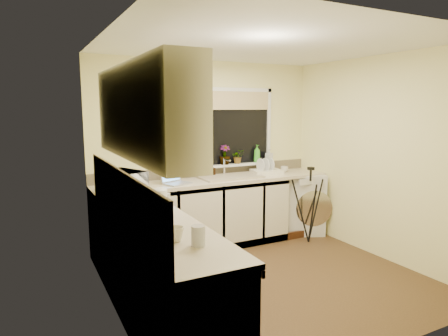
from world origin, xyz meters
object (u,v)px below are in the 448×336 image
at_px(plant_c, 225,155).
at_px(plant_d, 238,156).
at_px(washing_machine, 300,202).
at_px(kettle, 160,201).
at_px(cup_left, 176,234).
at_px(glass_jug, 198,236).
at_px(steel_jar, 150,214).
at_px(microwave, 123,183).
at_px(tripod, 310,205).
at_px(soap_bottle_green, 257,153).
at_px(dish_rack, 266,172).
at_px(plant_b, 204,158).
at_px(cup_back, 284,169).
at_px(plant_a, 184,157).
at_px(soap_bottle_clear, 269,155).
at_px(laptop, 174,179).

xyz_separation_m(plant_c, plant_d, (0.21, -0.00, -0.04)).
relative_size(washing_machine, kettle, 4.69).
height_order(plant_d, cup_left, plant_d).
bearing_deg(glass_jug, steel_jar, 98.96).
distance_m(microwave, plant_d, 1.89).
distance_m(washing_machine, glass_jug, 3.44).
height_order(tripod, soap_bottle_green, soap_bottle_green).
height_order(washing_machine, soap_bottle_green, soap_bottle_green).
bearing_deg(washing_machine, dish_rack, -160.75).
relative_size(washing_machine, steel_jar, 7.37).
xyz_separation_m(glass_jug, cup_left, (-0.10, 0.16, -0.02)).
height_order(glass_jug, microwave, microwave).
distance_m(tripod, steel_jar, 2.76).
height_order(steel_jar, plant_d, plant_d).
xyz_separation_m(dish_rack, cup_left, (-2.13, -2.10, 0.02)).
bearing_deg(microwave, glass_jug, 158.60).
xyz_separation_m(plant_b, cup_back, (1.21, -0.15, -0.21)).
bearing_deg(plant_c, steel_jar, -132.53).
bearing_deg(tripod, plant_b, 143.14).
bearing_deg(cup_left, tripod, 32.46).
bearing_deg(cup_back, steel_jar, -147.89).
relative_size(plant_a, soap_bottle_clear, 1.46).
bearing_deg(cup_left, soap_bottle_green, 47.64).
bearing_deg(glass_jug, dish_rack, 48.03).
relative_size(laptop, soap_bottle_green, 1.51).
relative_size(dish_rack, steel_jar, 3.41).
xyz_separation_m(kettle, cup_back, (2.29, 1.27, -0.05)).
distance_m(plant_b, soap_bottle_green, 0.85).
relative_size(washing_machine, microwave, 1.84).
height_order(washing_machine, dish_rack, dish_rack).
distance_m(steel_jar, microwave, 1.06).
distance_m(plant_b, plant_c, 0.33).
bearing_deg(dish_rack, steel_jar, -134.47).
bearing_deg(plant_a, microwave, -145.26).
bearing_deg(steel_jar, soap_bottle_clear, 36.40).
bearing_deg(plant_d, cup_left, -127.74).
bearing_deg(kettle, glass_jug, -93.41).
xyz_separation_m(microwave, plant_c, (1.56, 0.66, 0.15)).
relative_size(laptop, kettle, 2.01).
bearing_deg(plant_a, dish_rack, -9.18).
relative_size(steel_jar, microwave, 0.25).
bearing_deg(dish_rack, washing_machine, 4.45).
height_order(plant_b, soap_bottle_clear, plant_b).
bearing_deg(plant_c, cup_left, -124.32).
height_order(cup_back, cup_left, cup_left).
height_order(washing_machine, glass_jug, glass_jug).
bearing_deg(laptop, washing_machine, -19.64).
distance_m(steel_jar, plant_d, 2.49).
xyz_separation_m(laptop, plant_d, (1.05, 0.28, 0.19)).
height_order(kettle, glass_jug, kettle).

